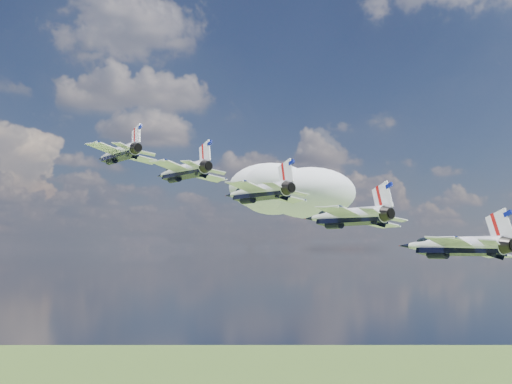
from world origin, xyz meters
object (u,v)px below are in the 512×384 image
object	(u,v)px
jet_2	(256,192)
jet_3	(344,216)
jet_1	(181,171)
jet_4	(451,246)
jet_0	(117,154)

from	to	relation	value
jet_2	jet_3	bearing A→B (deg)	-67.84
jet_1	jet_4	distance (m)	36.87
jet_2	jet_3	size ratio (longest dim) A/B	1.00
jet_1	jet_2	bearing A→B (deg)	-67.84
jet_0	jet_4	world-z (taller)	jet_0
jet_3	jet_0	bearing A→B (deg)	112.16
jet_0	jet_2	world-z (taller)	jet_0
jet_2	jet_4	xyz separation A→B (m)	(14.64, -18.59, -6.66)
jet_2	jet_4	bearing A→B (deg)	-67.84
jet_3	jet_2	bearing A→B (deg)	112.16
jet_2	jet_0	bearing A→B (deg)	112.16
jet_0	jet_2	size ratio (longest dim) A/B	1.00
jet_0	jet_3	distance (m)	36.87
jet_1	jet_3	bearing A→B (deg)	-67.84
jet_3	jet_4	size ratio (longest dim) A/B	1.00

